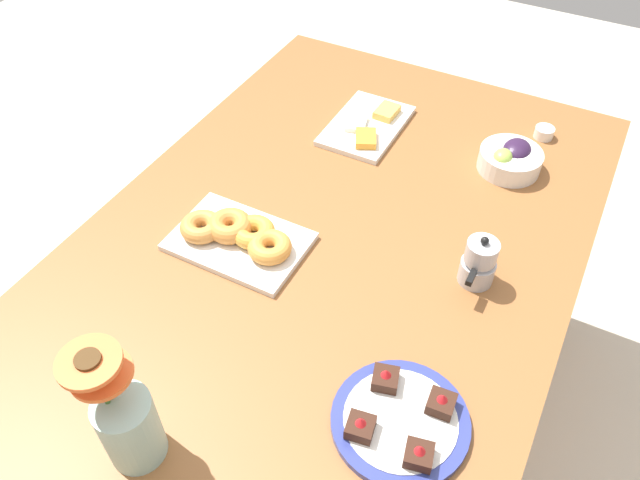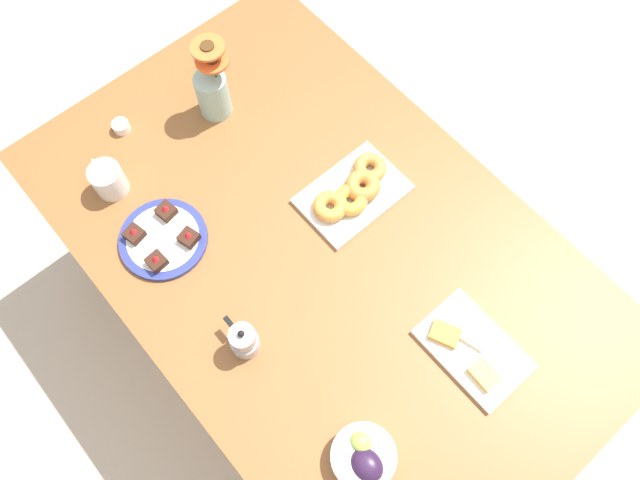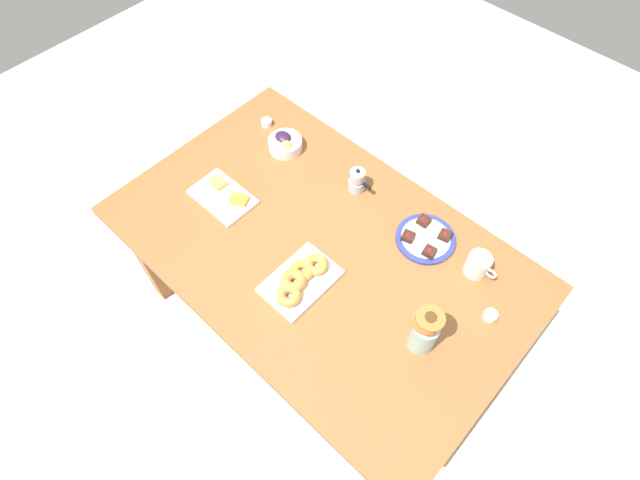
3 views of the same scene
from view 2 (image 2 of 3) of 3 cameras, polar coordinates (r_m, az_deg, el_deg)
name	(u,v)px [view 2 (image 2 of 3)]	position (r m, az deg, el deg)	size (l,w,h in m)	color
ground_plane	(320,325)	(2.32, 0.00, -7.74)	(6.00, 6.00, 0.00)	beige
dining_table	(320,258)	(1.70, 0.00, -1.69)	(1.60, 1.00, 0.74)	brown
coffee_mug	(108,179)	(1.74, -18.81, 5.27)	(0.12, 0.09, 0.09)	white
grape_bowl	(364,457)	(1.47, 4.01, -19.21)	(0.15, 0.15, 0.07)	white
cheese_platter	(472,349)	(1.56, 13.73, -9.66)	(0.26, 0.17, 0.03)	white
croissant_platter	(353,191)	(1.66, 3.07, 4.47)	(0.19, 0.28, 0.05)	white
jam_cup_honey	(121,126)	(1.86, -17.74, 9.89)	(0.05, 0.05, 0.03)	white
dessert_plate	(163,239)	(1.66, -14.16, 0.13)	(0.23, 0.23, 0.05)	navy
flower_vase	(213,90)	(1.78, -9.78, 13.33)	(0.10, 0.11, 0.25)	#99C1B7
moka_pot	(244,340)	(1.50, -6.97, -9.10)	(0.11, 0.07, 0.12)	#B7B7BC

